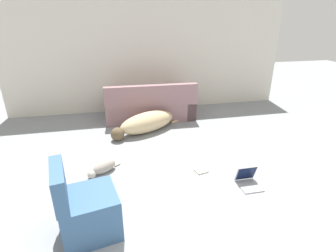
{
  "coord_description": "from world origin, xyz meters",
  "views": [
    {
      "loc": [
        -0.88,
        -1.68,
        2.15
      ],
      "look_at": [
        -0.04,
        2.22,
        0.45
      ],
      "focal_mm": 28.0,
      "sensor_mm": 36.0,
      "label": 1
    }
  ],
  "objects_px": {
    "cat": "(103,168)",
    "book_cream": "(201,171)",
    "couch": "(150,107)",
    "dog": "(146,123)",
    "side_chair": "(86,210)",
    "laptop_open": "(248,179)"
  },
  "relations": [
    {
      "from": "dog",
      "to": "laptop_open",
      "type": "xyz_separation_m",
      "value": [
        1.13,
        -2.03,
        -0.11
      ]
    },
    {
      "from": "cat",
      "to": "book_cream",
      "type": "xyz_separation_m",
      "value": [
        1.42,
        -0.28,
        -0.07
      ]
    },
    {
      "from": "book_cream",
      "to": "couch",
      "type": "bearing_deg",
      "value": 99.8
    },
    {
      "from": "couch",
      "to": "dog",
      "type": "xyz_separation_m",
      "value": [
        -0.2,
        -0.75,
        -0.07
      ]
    },
    {
      "from": "dog",
      "to": "book_cream",
      "type": "height_order",
      "value": "dog"
    },
    {
      "from": "couch",
      "to": "cat",
      "type": "bearing_deg",
      "value": 65.49
    },
    {
      "from": "couch",
      "to": "book_cream",
      "type": "relative_size",
      "value": 9.9
    },
    {
      "from": "book_cream",
      "to": "side_chair",
      "type": "bearing_deg",
      "value": -150.75
    },
    {
      "from": "dog",
      "to": "laptop_open",
      "type": "relative_size",
      "value": 4.91
    },
    {
      "from": "couch",
      "to": "book_cream",
      "type": "xyz_separation_m",
      "value": [
        0.41,
        -2.36,
        -0.25
      ]
    },
    {
      "from": "cat",
      "to": "book_cream",
      "type": "height_order",
      "value": "cat"
    },
    {
      "from": "cat",
      "to": "side_chair",
      "type": "xyz_separation_m",
      "value": [
        -0.14,
        -1.15,
        0.21
      ]
    },
    {
      "from": "laptop_open",
      "to": "book_cream",
      "type": "height_order",
      "value": "laptop_open"
    },
    {
      "from": "dog",
      "to": "laptop_open",
      "type": "bearing_deg",
      "value": 92.62
    },
    {
      "from": "dog",
      "to": "couch",
      "type": "bearing_deg",
      "value": -131.22
    },
    {
      "from": "dog",
      "to": "cat",
      "type": "bearing_deg",
      "value": 32.1
    },
    {
      "from": "couch",
      "to": "side_chair",
      "type": "height_order",
      "value": "side_chair"
    },
    {
      "from": "dog",
      "to": "side_chair",
      "type": "relative_size",
      "value": 1.88
    },
    {
      "from": "dog",
      "to": "side_chair",
      "type": "bearing_deg",
      "value": 42.63
    },
    {
      "from": "cat",
      "to": "couch",
      "type": "bearing_deg",
      "value": -151.69
    },
    {
      "from": "laptop_open",
      "to": "book_cream",
      "type": "xyz_separation_m",
      "value": [
        -0.52,
        0.43,
        -0.07
      ]
    },
    {
      "from": "couch",
      "to": "dog",
      "type": "distance_m",
      "value": 0.78
    }
  ]
}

